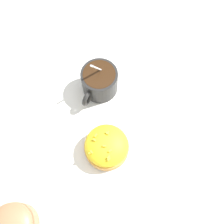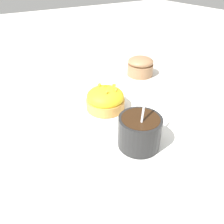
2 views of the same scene
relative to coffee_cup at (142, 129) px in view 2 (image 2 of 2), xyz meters
name	(u,v)px [view 2 (image 2 of 2)]	position (x,y,z in m)	size (l,w,h in m)	color
ground_plane	(117,126)	(-0.07, -0.01, -0.04)	(3.00, 3.00, 0.00)	silver
paper_napkin	(117,126)	(-0.07, -0.01, -0.04)	(0.34, 0.34, 0.00)	white
coffee_cup	(142,129)	(0.00, 0.00, 0.00)	(0.09, 0.08, 0.11)	black
frosted_pastry	(105,99)	(-0.14, 0.01, -0.01)	(0.09, 0.09, 0.06)	#D19347
sugar_bowl	(140,66)	(-0.25, 0.20, -0.01)	(0.08, 0.08, 0.06)	#99704C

